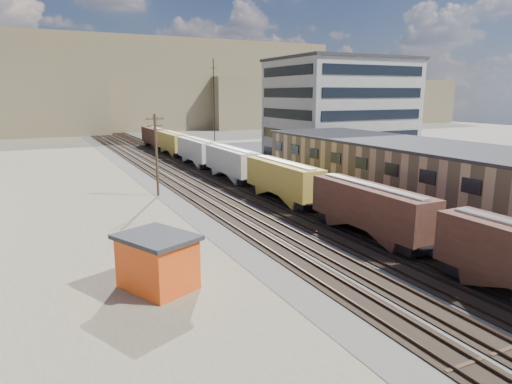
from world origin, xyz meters
name	(u,v)px	position (x,y,z in m)	size (l,w,h in m)	color
ballast_bed	(202,179)	(0.00, 50.00, 0.03)	(18.00, 200.00, 0.06)	#4C4742
dirt_yard	(59,210)	(-20.00, 40.00, 0.01)	(24.00, 180.00, 0.03)	#71654E
asphalt_lot	(388,184)	(22.00, 35.00, 0.02)	(26.00, 120.00, 0.04)	#232326
rail_tracks	(198,179)	(-0.55, 50.00, 0.11)	(11.40, 200.00, 0.24)	black
freight_train	(254,169)	(3.80, 40.09, 2.79)	(3.00, 119.74, 4.46)	black
warehouse	(404,173)	(14.98, 25.00, 3.65)	(12.40, 40.40, 7.25)	tan
office_tower	(339,111)	(27.95, 54.95, 9.26)	(22.60, 18.60, 18.45)	#9E998E
utility_pole_north	(156,153)	(-8.50, 42.00, 5.30)	(2.20, 0.32, 10.00)	#382619
radio_mast	(214,113)	(6.00, 60.00, 9.12)	(1.20, 0.16, 18.00)	black
hills_north	(93,89)	(0.17, 167.92, 14.10)	(265.00, 80.00, 32.00)	brown
maintenance_shed	(157,261)	(-15.40, 14.95, 1.84)	(5.49, 6.04, 3.59)	#EC4E16
parked_car_blue	(386,170)	(27.06, 41.11, 0.73)	(2.41, 5.23, 1.45)	navy
parked_car_far	(387,162)	(32.91, 47.43, 0.81)	(1.92, 4.76, 1.62)	silver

